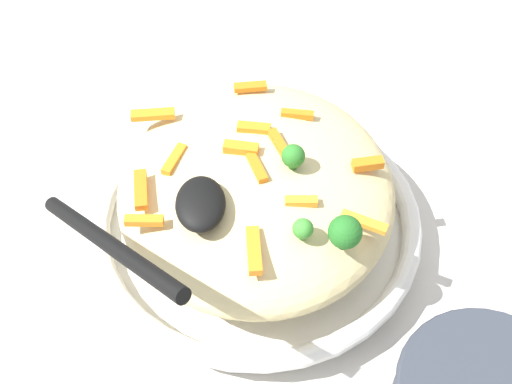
{
  "coord_description": "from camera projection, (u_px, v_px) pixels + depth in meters",
  "views": [
    {
      "loc": [
        0.36,
        -0.02,
        0.51
      ],
      "look_at": [
        0.0,
        0.0,
        0.07
      ],
      "focal_mm": 44.13,
      "sensor_mm": 36.0,
      "label": 1
    }
  ],
  "objects": [
    {
      "name": "carrot_piece_5",
      "position": [
        141.0,
        190.0,
        0.52
      ],
      "size": [
        0.04,
        0.01,
        0.01
      ],
      "primitive_type": "cube",
      "rotation": [
        0.0,
        0.0,
        3.23
      ],
      "color": "orange",
      "rests_on": "pasta_mound"
    },
    {
      "name": "pasta_mound",
      "position": [
        256.0,
        187.0,
        0.56
      ],
      "size": [
        0.27,
        0.25,
        0.08
      ],
      "primitive_type": "ellipsoid",
      "color": "#DBC689",
      "rests_on": "serving_bowl"
    },
    {
      "name": "carrot_piece_3",
      "position": [
        364.0,
        222.0,
        0.5
      ],
      "size": [
        0.03,
        0.04,
        0.01
      ],
      "primitive_type": "cube",
      "rotation": [
        0.0,
        0.0,
        4.21
      ],
      "color": "orange",
      "rests_on": "pasta_mound"
    },
    {
      "name": "carrot_piece_9",
      "position": [
        241.0,
        148.0,
        0.54
      ],
      "size": [
        0.02,
        0.03,
        0.01
      ],
      "primitive_type": "cube",
      "rotation": [
        0.0,
        0.0,
        4.49
      ],
      "color": "orange",
      "rests_on": "pasta_mound"
    },
    {
      "name": "ground_plane",
      "position": [
        256.0,
        236.0,
        0.62
      ],
      "size": [
        2.4,
        2.4,
        0.0
      ],
      "primitive_type": "plane",
      "color": "beige"
    },
    {
      "name": "carrot_piece_11",
      "position": [
        253.0,
        167.0,
        0.52
      ],
      "size": [
        0.03,
        0.02,
        0.01
      ],
      "primitive_type": "cube",
      "rotation": [
        0.0,
        0.0,
        0.3
      ],
      "color": "orange",
      "rests_on": "pasta_mound"
    },
    {
      "name": "carrot_piece_2",
      "position": [
        301.0,
        201.0,
        0.51
      ],
      "size": [
        0.01,
        0.03,
        0.01
      ],
      "primitive_type": "cube",
      "rotation": [
        0.0,
        0.0,
        1.52
      ],
      "color": "orange",
      "rests_on": "pasta_mound"
    },
    {
      "name": "carrot_piece_4",
      "position": [
        297.0,
        114.0,
        0.57
      ],
      "size": [
        0.01,
        0.03,
        0.01
      ],
      "primitive_type": "cube",
      "rotation": [
        0.0,
        0.0,
        4.53
      ],
      "color": "orange",
      "rests_on": "pasta_mound"
    },
    {
      "name": "broccoli_floret_2",
      "position": [
        293.0,
        156.0,
        0.52
      ],
      "size": [
        0.02,
        0.02,
        0.02
      ],
      "color": "#296820",
      "rests_on": "pasta_mound"
    },
    {
      "name": "carrot_piece_1",
      "position": [
        174.0,
        159.0,
        0.54
      ],
      "size": [
        0.03,
        0.02,
        0.01
      ],
      "primitive_type": "cube",
      "rotation": [
        0.0,
        0.0,
        2.72
      ],
      "color": "orange",
      "rests_on": "pasta_mound"
    },
    {
      "name": "carrot_piece_7",
      "position": [
        279.0,
        144.0,
        0.54
      ],
      "size": [
        0.03,
        0.02,
        0.01
      ],
      "primitive_type": "cube",
      "rotation": [
        0.0,
        0.0,
        3.47
      ],
      "color": "orange",
      "rests_on": "pasta_mound"
    },
    {
      "name": "broccoli_floret_0",
      "position": [
        345.0,
        232.0,
        0.47
      ],
      "size": [
        0.03,
        0.03,
        0.03
      ],
      "color": "#205B1C",
      "rests_on": "pasta_mound"
    },
    {
      "name": "broccoli_floret_1",
      "position": [
        303.0,
        229.0,
        0.48
      ],
      "size": [
        0.02,
        0.02,
        0.02
      ],
      "color": "#377928",
      "rests_on": "pasta_mound"
    },
    {
      "name": "carrot_piece_13",
      "position": [
        368.0,
        164.0,
        0.53
      ],
      "size": [
        0.01,
        0.03,
        0.01
      ],
      "primitive_type": "cube",
      "rotation": [
        0.0,
        0.0,
        4.82
      ],
      "color": "orange",
      "rests_on": "pasta_mound"
    },
    {
      "name": "carrot_piece_8",
      "position": [
        249.0,
        87.0,
        0.6
      ],
      "size": [
        0.01,
        0.03,
        0.01
      ],
      "primitive_type": "cube",
      "rotation": [
        0.0,
        0.0,
        1.63
      ],
      "color": "orange",
      "rests_on": "pasta_mound"
    },
    {
      "name": "carrot_piece_12",
      "position": [
        254.0,
        250.0,
        0.48
      ],
      "size": [
        0.04,
        0.01,
        0.01
      ],
      "primitive_type": "cube",
      "rotation": [
        0.0,
        0.0,
        3.15
      ],
      "color": "orange",
      "rests_on": "pasta_mound"
    },
    {
      "name": "serving_bowl",
      "position": [
        256.0,
        222.0,
        0.6
      ],
      "size": [
        0.31,
        0.31,
        0.04
      ],
      "color": "white",
      "rests_on": "ground_plane"
    },
    {
      "name": "serving_spoon",
      "position": [
        168.0,
        218.0,
        0.47
      ],
      "size": [
        0.15,
        0.14,
        0.07
      ],
      "color": "black",
      "rests_on": "pasta_mound"
    },
    {
      "name": "carrot_piece_6",
      "position": [
        144.0,
        221.0,
        0.5
      ],
      "size": [
        0.01,
        0.03,
        0.01
      ],
      "primitive_type": "cube",
      "rotation": [
        0.0,
        0.0,
        1.5
      ],
      "color": "orange",
      "rests_on": "pasta_mound"
    },
    {
      "name": "carrot_piece_0",
      "position": [
        153.0,
        114.0,
        0.57
      ],
      "size": [
        0.01,
        0.04,
        0.01
      ],
      "primitive_type": "cube",
      "rotation": [
        0.0,
        0.0,
        1.61
      ],
      "color": "orange",
      "rests_on": "pasta_mound"
    },
    {
      "name": "carrot_piece_10",
      "position": [
        252.0,
        128.0,
        0.55
      ],
      "size": [
        0.01,
        0.03,
        0.01
      ],
      "primitive_type": "cube",
      "rotation": [
        0.0,
        0.0,
        4.53
      ],
      "color": "orange",
      "rests_on": "pasta_mound"
    }
  ]
}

